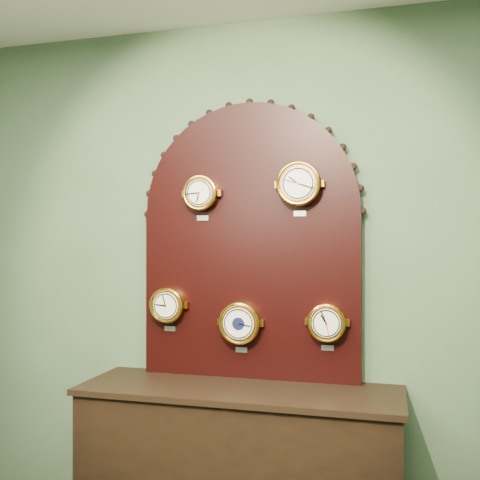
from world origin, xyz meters
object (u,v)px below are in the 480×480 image
(roman_clock, at_px, (201,193))
(display_board, at_px, (250,232))
(shop_counter, at_px, (239,472))
(barometer, at_px, (240,323))
(arabic_clock, at_px, (299,184))
(tide_clock, at_px, (327,322))
(hygrometer, at_px, (168,305))

(roman_clock, bearing_deg, display_board, 14.25)
(shop_counter, distance_m, barometer, 0.75)
(shop_counter, height_order, display_board, display_board)
(shop_counter, bearing_deg, arabic_clock, 28.44)
(barometer, height_order, tide_clock, tide_clock)
(barometer, bearing_deg, hygrometer, 179.87)
(hygrometer, bearing_deg, shop_counter, -18.78)
(display_board, relative_size, barometer, 5.49)
(tide_clock, bearing_deg, arabic_clock, -179.65)
(shop_counter, height_order, tide_clock, tide_clock)
(roman_clock, distance_m, barometer, 0.74)
(shop_counter, bearing_deg, barometer, 103.47)
(shop_counter, distance_m, display_board, 1.25)
(display_board, bearing_deg, tide_clock, -8.75)
(display_board, xyz_separation_m, arabic_clock, (0.28, -0.07, 0.25))
(hygrometer, bearing_deg, tide_clock, -0.00)
(roman_clock, relative_size, tide_clock, 0.98)
(hygrometer, bearing_deg, roman_clock, 0.02)
(roman_clock, bearing_deg, shop_counter, -30.79)
(barometer, relative_size, tide_clock, 1.11)
(display_board, relative_size, tide_clock, 6.10)
(arabic_clock, distance_m, hygrometer, 0.99)
(display_board, xyz_separation_m, tide_clock, (0.43, -0.07, -0.47))
(display_board, bearing_deg, shop_counter, -90.00)
(shop_counter, xyz_separation_m, hygrometer, (-0.45, 0.15, 0.82))
(roman_clock, distance_m, hygrometer, 0.65)
(barometer, bearing_deg, roman_clock, 179.74)
(roman_clock, bearing_deg, barometer, -0.26)
(shop_counter, xyz_separation_m, tide_clock, (0.43, 0.15, 0.75))
(hygrometer, xyz_separation_m, tide_clock, (0.88, -0.00, -0.06))
(barometer, distance_m, tide_clock, 0.47)
(shop_counter, height_order, roman_clock, roman_clock)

